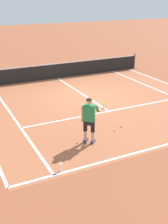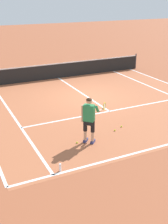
# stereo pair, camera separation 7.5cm
# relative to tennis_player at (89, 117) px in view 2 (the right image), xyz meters

# --- Properties ---
(ground_plane) EXTENTS (80.00, 80.00, 0.00)m
(ground_plane) POSITION_rel_tennis_player_xyz_m (2.20, 4.55, -0.99)
(ground_plane) COLOR #9E5133
(court_inner_surface) EXTENTS (10.98, 10.49, 0.00)m
(court_inner_surface) POSITION_rel_tennis_player_xyz_m (2.20, 3.65, -0.99)
(court_inner_surface) COLOR #B2603D
(court_inner_surface) RESTS_ON ground
(line_baseline) EXTENTS (10.98, 0.10, 0.01)m
(line_baseline) POSITION_rel_tennis_player_xyz_m (2.20, -1.40, -0.99)
(line_baseline) COLOR white
(line_baseline) RESTS_ON ground
(line_service) EXTENTS (8.23, 0.10, 0.01)m
(line_service) POSITION_rel_tennis_player_xyz_m (2.20, 2.29, -0.99)
(line_service) COLOR white
(line_service) RESTS_ON ground
(line_centre_service) EXTENTS (0.10, 6.40, 0.01)m
(line_centre_service) POSITION_rel_tennis_player_xyz_m (2.20, 5.49, -0.99)
(line_centre_service) COLOR white
(line_centre_service) RESTS_ON ground
(line_singles_left) EXTENTS (0.10, 10.09, 0.01)m
(line_singles_left) POSITION_rel_tennis_player_xyz_m (-1.91, 3.65, -0.99)
(line_singles_left) COLOR white
(line_singles_left) RESTS_ON ground
(line_singles_right) EXTENTS (0.10, 10.09, 0.01)m
(line_singles_right) POSITION_rel_tennis_player_xyz_m (6.32, 3.65, -0.99)
(line_singles_right) COLOR white
(line_singles_right) RESTS_ON ground
(tennis_net) EXTENTS (11.96, 0.08, 1.07)m
(tennis_net) POSITION_rel_tennis_player_xyz_m (2.20, 8.69, -0.49)
(tennis_net) COLOR #333338
(tennis_net) RESTS_ON ground
(tennis_player) EXTENTS (1.16, 0.74, 1.71)m
(tennis_player) POSITION_rel_tennis_player_xyz_m (0.00, 0.00, 0.00)
(tennis_player) COLOR navy
(tennis_player) RESTS_ON ground
(tennis_ball_near_feet) EXTENTS (0.07, 0.07, 0.07)m
(tennis_ball_near_feet) POSITION_rel_tennis_player_xyz_m (-0.44, 0.11, -0.96)
(tennis_ball_near_feet) COLOR #CCE02D
(tennis_ball_near_feet) RESTS_ON ground
(tennis_ball_by_baseline) EXTENTS (0.07, 0.07, 0.07)m
(tennis_ball_by_baseline) POSITION_rel_tennis_player_xyz_m (1.76, 0.59, -0.96)
(tennis_ball_by_baseline) COLOR #CCE02D
(tennis_ball_by_baseline) RESTS_ON ground
(tennis_ball_mid_court) EXTENTS (0.07, 0.07, 0.07)m
(tennis_ball_mid_court) POSITION_rel_tennis_player_xyz_m (1.33, 0.40, -0.96)
(tennis_ball_mid_court) COLOR #CCE02D
(tennis_ball_mid_court) RESTS_ON ground
(water_bottle) EXTENTS (0.07, 0.07, 0.25)m
(water_bottle) POSITION_rel_tennis_player_xyz_m (-1.64, -1.29, -0.86)
(water_bottle) COLOR white
(water_bottle) RESTS_ON ground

